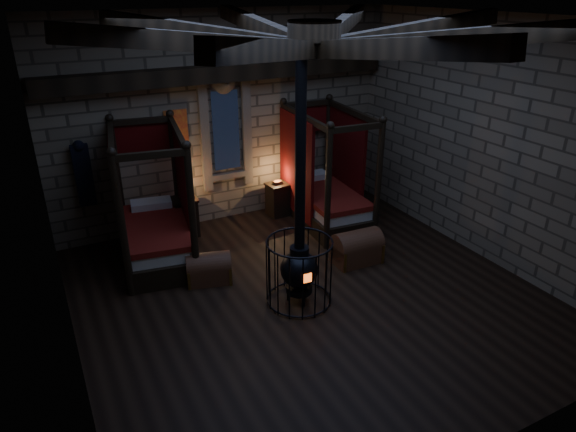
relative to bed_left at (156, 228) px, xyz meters
name	(u,v)px	position (x,y,z in m)	size (l,w,h in m)	color
room	(310,54)	(1.83, -2.32, 3.16)	(7.02, 7.02, 4.29)	black
bed_left	(156,228)	(0.00, 0.00, 0.00)	(1.53, 2.41, 2.36)	black
bed_right	(325,195)	(3.55, -0.04, -0.01)	(1.36, 2.32, 2.33)	black
trunk_left	(209,269)	(0.55, -1.25, -0.35)	(0.83, 0.65, 0.54)	#572F1B
trunk_right	(357,248)	(3.13, -1.84, -0.31)	(0.87, 0.57, 0.62)	#572F1B
nightstand_left	(186,216)	(0.74, 0.63, -0.18)	(0.52, 0.50, 0.96)	black
nightstand_right	(278,199)	(2.78, 0.66, -0.22)	(0.48, 0.46, 0.78)	black
stove	(299,266)	(1.60, -2.47, 0.05)	(1.04, 1.04, 4.05)	black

